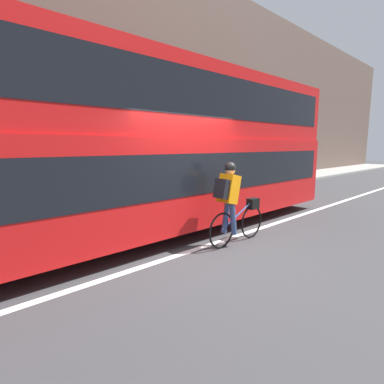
{
  "coord_description": "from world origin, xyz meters",
  "views": [
    {
      "loc": [
        -3.79,
        -3.79,
        1.93
      ],
      "look_at": [
        0.32,
        0.57,
        1.0
      ],
      "focal_mm": 28.0,
      "sensor_mm": 36.0,
      "label": 1
    }
  ],
  "objects": [
    {
      "name": "bus",
      "position": [
        -0.66,
        1.51,
        1.99
      ],
      "size": [
        11.83,
        2.5,
        3.59
      ],
      "color": "black",
      "rests_on": "ground_plane"
    },
    {
      "name": "building_facade",
      "position": [
        0.0,
        6.51,
        4.69
      ],
      "size": [
        60.0,
        0.3,
        9.37
      ],
      "color": "brown",
      "rests_on": "ground_plane"
    },
    {
      "name": "road_center_line",
      "position": [
        0.0,
        0.08,
        0.0
      ],
      "size": [
        50.0,
        0.14,
        0.01
      ],
      "primitive_type": "cube",
      "color": "silver",
      "rests_on": "ground_plane"
    },
    {
      "name": "sidewalk_curb",
      "position": [
        0.0,
        5.07,
        0.05
      ],
      "size": [
        60.0,
        2.57,
        0.11
      ],
      "color": "gray",
      "rests_on": "ground_plane"
    },
    {
      "name": "cyclist_on_bike",
      "position": [
        0.67,
        -0.19,
        0.88
      ],
      "size": [
        1.64,
        0.32,
        1.63
      ],
      "color": "black",
      "rests_on": "ground_plane"
    },
    {
      "name": "ground_plane",
      "position": [
        0.0,
        0.0,
        0.0
      ],
      "size": [
        80.0,
        80.0,
        0.0
      ],
      "primitive_type": "plane",
      "color": "#38383A"
    }
  ]
}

